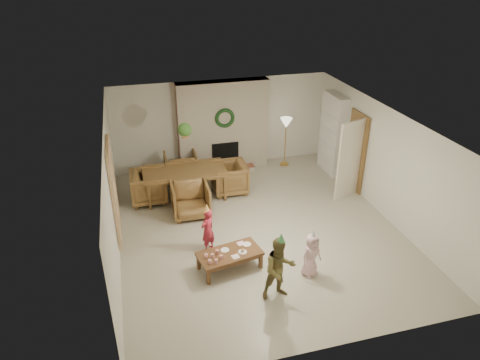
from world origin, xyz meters
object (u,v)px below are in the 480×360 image
object	(u,v)px
dining_table	(186,184)
dining_chair_far	(181,168)
child_pink	(311,255)
coffee_table_top	(230,254)
child_red	(208,230)
child_plaid	(280,269)
dining_chair_near	(191,200)
dining_chair_left	(149,187)
dining_chair_right	(229,178)

from	to	relation	value
dining_table	dining_chair_far	world-z (taller)	dining_chair_far
dining_table	child_pink	xyz separation A→B (m)	(1.81, -3.62, 0.09)
coffee_table_top	child_pink	xyz separation A→B (m)	(1.43, -0.57, 0.10)
child_red	child_plaid	world-z (taller)	child_plaid
dining_chair_near	dining_chair_left	world-z (taller)	same
child_pink	child_plaid	bearing A→B (deg)	-170.95
child_red	child_pink	distance (m)	2.14
child_plaid	child_pink	bearing A→B (deg)	25.59
dining_chair_far	dining_table	bearing A→B (deg)	90.00
dining_table	child_plaid	bearing A→B (deg)	-74.46
dining_chair_far	child_plaid	distance (m)	5.03
child_plaid	child_red	bearing A→B (deg)	117.01
dining_chair_near	dining_chair_left	distance (m)	1.27
dining_chair_near	child_red	distance (m)	1.46
dining_chair_near	coffee_table_top	world-z (taller)	dining_chair_near
coffee_table_top	child_red	size ratio (longest dim) A/B	1.25
dining_table	dining_chair_right	distance (m)	1.12
dining_chair_right	child_red	world-z (taller)	child_red
coffee_table_top	child_pink	bearing A→B (deg)	-32.75
dining_chair_left	coffee_table_top	distance (m)	3.32
dining_chair_far	coffee_table_top	bearing A→B (deg)	96.40
dining_table	child_plaid	size ratio (longest dim) A/B	1.69
child_plaid	dining_table	bearing A→B (deg)	102.27
dining_chair_right	child_red	distance (m)	2.54
dining_table	dining_chair_near	world-z (taller)	dining_chair_near
dining_chair_far	coffee_table_top	size ratio (longest dim) A/B	0.72
coffee_table_top	child_pink	world-z (taller)	child_pink
dining_chair_right	child_pink	world-z (taller)	child_pink
dining_chair_left	dining_chair_right	size ratio (longest dim) A/B	1.00
dining_table	dining_chair_right	size ratio (longest dim) A/B	2.34
dining_chair_left	child_red	size ratio (longest dim) A/B	0.90
coffee_table_top	child_red	world-z (taller)	child_red
dining_chair_near	child_plaid	bearing A→B (deg)	-70.30
child_plaid	dining_chair_far	bearing A→B (deg)	99.54
child_red	child_plaid	xyz separation A→B (m)	(0.93, -1.68, 0.12)
dining_chair_far	dining_chair_left	bearing A→B (deg)	45.00
dining_chair_near	child_plaid	xyz separation A→B (m)	(1.05, -3.14, 0.21)
dining_table	coffee_table_top	xyz separation A→B (m)	(0.38, -3.05, -0.01)
dining_chair_far	dining_chair_right	size ratio (longest dim) A/B	1.00
child_red	coffee_table_top	bearing A→B (deg)	73.95
child_red	dining_table	bearing A→B (deg)	-125.63
dining_table	dining_chair_far	bearing A→B (deg)	90.00
dining_chair_far	child_red	bearing A→B (deg)	92.55
dining_table	dining_chair_left	size ratio (longest dim) A/B	2.34
dining_chair_left	child_plaid	xyz separation A→B (m)	(1.92, -4.05, 0.21)
dining_chair_near	dining_chair_left	bearing A→B (deg)	135.00
coffee_table_top	child_plaid	size ratio (longest dim) A/B	1.00
dining_table	dining_chair_right	bearing A→B (deg)	0.00
dining_chair_right	child_red	bearing A→B (deg)	-22.55
child_red	dining_chair_left	bearing A→B (deg)	-105.26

